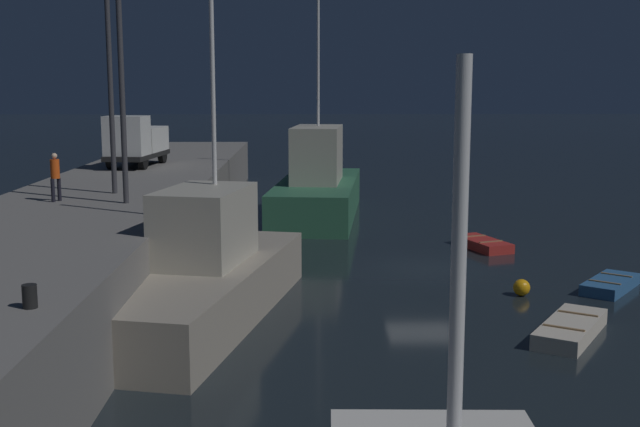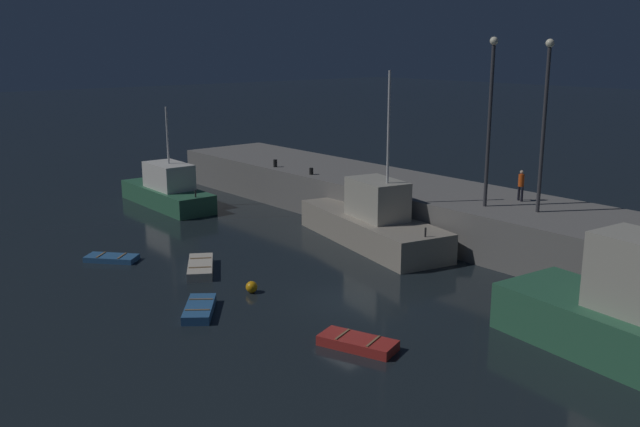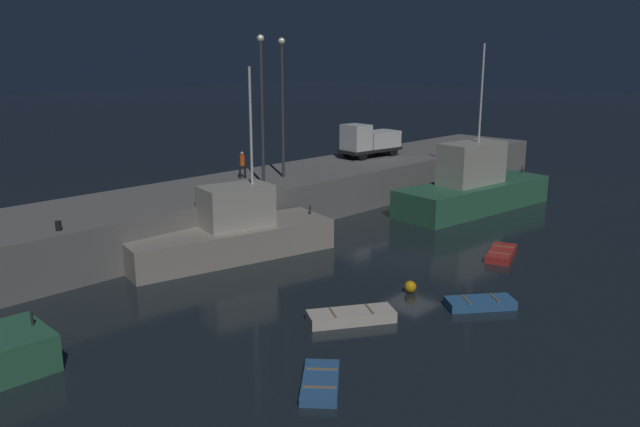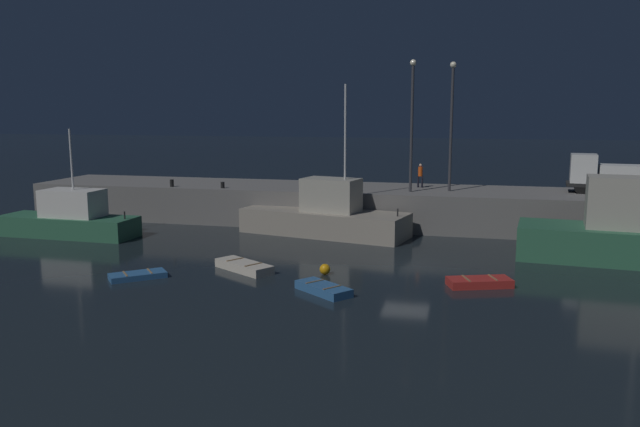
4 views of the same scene
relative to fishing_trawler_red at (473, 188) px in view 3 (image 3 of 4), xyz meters
name	(u,v)px [view 3 (image 3 of 4)]	position (x,y,z in m)	size (l,w,h in m)	color
ground_plane	(412,260)	(-12.21, -3.75, -1.56)	(320.00, 320.00, 0.00)	black
pier_quay	(259,199)	(-12.21, 8.66, -0.22)	(59.91, 7.37, 2.68)	slate
fishing_trawler_red	(473,188)	(0.00, 0.00, 0.00)	(13.03, 5.21, 11.30)	#2D6647
fishing_boat_blue	(230,234)	(-18.45, 3.70, -0.32)	(11.82, 5.91, 10.00)	gray
dinghy_orange_near	(351,316)	(-20.41, -6.71, -1.34)	(3.66, 2.93, 0.49)	beige
rowboat_white_mid	(480,303)	(-15.41, -9.71, -1.37)	(3.01, 2.70, 0.42)	#2D6099
dinghy_red_small	(320,382)	(-25.05, -9.45, -1.42)	(2.84, 2.68, 0.33)	#2D6099
rowboat_blue_far	(501,254)	(-8.40, -6.88, -1.37)	(3.24, 2.19, 0.43)	#B22823
mooring_buoy_near	(410,287)	(-16.09, -6.51, -1.29)	(0.56, 0.56, 0.56)	orange
lamp_post_west	(262,100)	(-13.13, 7.04, 6.34)	(0.44, 0.44, 9.06)	#38383D
lamp_post_east	(282,98)	(-10.49, 8.08, 6.28)	(0.44, 0.44, 8.94)	#38383D
utility_truck	(369,141)	(-0.07, 9.41, 2.42)	(5.44, 2.53, 2.66)	black
dockworker	(242,163)	(-12.67, 9.67, 2.12)	(0.44, 0.43, 1.76)	black
bollard_central	(58,226)	(-26.71, 5.82, 1.35)	(0.28, 0.28, 0.46)	black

